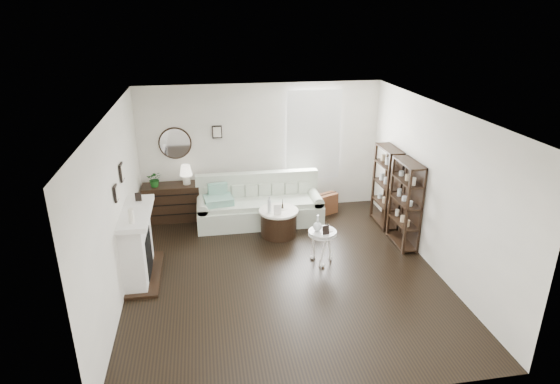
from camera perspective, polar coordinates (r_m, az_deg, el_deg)
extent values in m
plane|color=black|center=(7.85, 0.47, -9.82)|extent=(5.50, 5.50, 0.00)
plane|color=white|center=(6.85, 0.53, 9.86)|extent=(5.50, 5.50, 0.00)
plane|color=white|center=(9.82, -2.30, 5.32)|extent=(5.00, 0.00, 5.00)
plane|color=white|center=(4.87, 6.26, -12.77)|extent=(5.00, 0.00, 5.00)
plane|color=white|center=(7.27, -19.31, -1.85)|extent=(0.00, 5.50, 5.50)
plane|color=white|center=(8.04, 18.34, 0.49)|extent=(0.00, 5.50, 5.50)
cube|color=white|center=(9.92, 4.05, 6.96)|extent=(1.00, 0.02, 1.80)
cube|color=white|center=(9.87, 4.13, 6.87)|extent=(1.15, 0.02, 1.90)
cylinder|color=silver|center=(9.68, -12.67, 5.81)|extent=(0.60, 0.03, 0.60)
cube|color=black|center=(9.62, -7.68, 7.27)|extent=(0.20, 0.03, 0.26)
cube|color=white|center=(7.84, -17.04, -6.30)|extent=(0.34, 1.20, 1.10)
cube|color=black|center=(7.91, -16.71, -7.25)|extent=(0.30, 0.65, 0.70)
cube|color=white|center=(7.60, -17.13, -2.47)|extent=(0.44, 1.35, 0.08)
cube|color=black|center=(8.08, -16.07, -9.57)|extent=(0.50, 1.40, 0.05)
cylinder|color=white|center=(7.13, -17.67, -2.81)|extent=(0.08, 0.08, 0.22)
cube|color=black|center=(7.92, -16.89, -0.58)|extent=(0.10, 0.03, 0.14)
cube|color=black|center=(7.13, -19.37, -0.14)|extent=(0.03, 0.18, 0.24)
cube|color=black|center=(7.70, -18.75, 2.31)|extent=(0.03, 0.22, 0.28)
cube|color=black|center=(9.46, 12.85, 0.64)|extent=(0.30, 0.80, 1.60)
cylinder|color=tan|center=(9.34, 13.15, -1.51)|extent=(0.08, 0.08, 0.11)
cylinder|color=tan|center=(9.56, 12.60, -0.93)|extent=(0.08, 0.08, 0.11)
cylinder|color=tan|center=(9.77, 12.07, -0.38)|extent=(0.08, 0.08, 0.11)
cylinder|color=tan|center=(9.20, 13.36, 0.79)|extent=(0.08, 0.08, 0.11)
cylinder|color=tan|center=(9.41, 12.79, 1.32)|extent=(0.08, 0.08, 0.11)
cylinder|color=tan|center=(9.63, 12.25, 1.83)|extent=(0.08, 0.08, 0.11)
cylinder|color=tan|center=(9.07, 13.58, 3.15)|extent=(0.08, 0.08, 0.11)
cylinder|color=tan|center=(9.29, 12.99, 3.64)|extent=(0.08, 0.08, 0.11)
cylinder|color=tan|center=(9.51, 12.44, 4.10)|extent=(0.08, 0.08, 0.11)
cube|color=black|center=(8.70, 15.02, -1.44)|extent=(0.30, 0.80, 1.60)
cylinder|color=tan|center=(8.60, 15.38, -3.81)|extent=(0.08, 0.08, 0.11)
cylinder|color=tan|center=(8.80, 14.72, -3.13)|extent=(0.08, 0.08, 0.11)
cylinder|color=tan|center=(9.01, 14.10, -2.48)|extent=(0.08, 0.08, 0.11)
cylinder|color=tan|center=(8.44, 15.64, -1.35)|extent=(0.08, 0.08, 0.11)
cylinder|color=tan|center=(8.65, 14.97, -0.72)|extent=(0.08, 0.08, 0.11)
cylinder|color=tan|center=(8.86, 14.33, -0.12)|extent=(0.08, 0.08, 0.11)
cylinder|color=tan|center=(8.30, 15.92, 1.20)|extent=(0.08, 0.08, 0.11)
cylinder|color=tan|center=(8.51, 15.22, 1.78)|extent=(0.08, 0.08, 0.11)
cylinder|color=tan|center=(8.72, 14.57, 2.33)|extent=(0.08, 0.08, 0.11)
cube|color=beige|center=(9.50, -2.49, -2.64)|extent=(2.50, 0.87, 0.40)
cube|color=beige|center=(9.37, -2.49, -1.32)|extent=(2.16, 0.69, 0.10)
cube|color=beige|center=(9.66, -2.78, 0.25)|extent=(2.50, 0.19, 0.77)
cube|color=beige|center=(9.42, -9.37, -2.81)|extent=(0.21, 0.82, 0.50)
cube|color=beige|center=(9.66, 4.20, -1.92)|extent=(0.21, 0.82, 0.50)
cube|color=#28966C|center=(9.25, -7.52, -1.00)|extent=(0.60, 0.52, 0.14)
cube|color=brown|center=(9.91, 5.25, -1.55)|extent=(0.69, 0.47, 0.44)
cube|color=black|center=(9.83, -13.05, -1.23)|extent=(1.14, 0.47, 0.76)
cube|color=black|center=(9.67, -13.04, -2.71)|extent=(1.09, 0.01, 0.02)
cube|color=black|center=(9.59, -13.14, -1.58)|extent=(1.09, 0.01, 0.02)
cube|color=black|center=(9.51, -13.24, -0.42)|extent=(1.09, 0.01, 0.01)
imported|color=#165018|center=(9.62, -15.02, 1.54)|extent=(0.30, 0.26, 0.33)
cylinder|color=black|center=(8.98, -0.16, -3.85)|extent=(0.69, 0.69, 0.48)
cylinder|color=white|center=(8.87, -0.17, -2.33)|extent=(0.75, 0.75, 0.04)
cylinder|color=white|center=(7.94, 5.21, -4.85)|extent=(0.48, 0.48, 0.03)
cylinder|color=white|center=(7.96, 5.20, -5.13)|extent=(0.49, 0.49, 0.02)
cylinder|color=white|center=(8.07, 5.14, -6.74)|extent=(0.04, 0.04, 0.55)
cylinder|color=silver|center=(8.70, -1.29, -1.53)|extent=(0.08, 0.08, 0.32)
cube|color=white|center=(8.65, -0.30, -2.16)|extent=(0.14, 0.06, 0.18)
cube|color=black|center=(7.79, 5.61, -4.64)|extent=(0.12, 0.06, 0.15)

